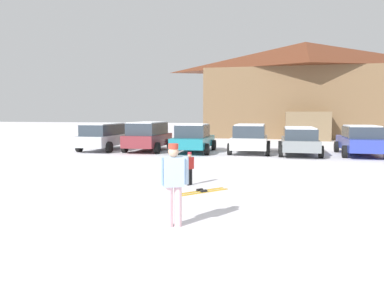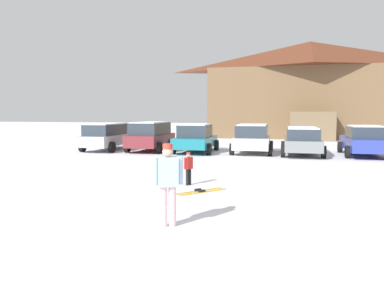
% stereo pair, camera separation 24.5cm
% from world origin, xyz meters
% --- Properties ---
extents(ground, '(160.00, 160.00, 0.00)m').
position_xyz_m(ground, '(0.00, 0.00, 0.00)').
color(ground, silver).
extents(ski_lodge, '(18.89, 9.38, 8.93)m').
position_xyz_m(ski_lodge, '(4.12, 31.54, 4.53)').
color(ski_lodge, brown).
rests_on(ski_lodge, ground).
extents(parked_silver_wagon, '(2.20, 4.54, 1.65)m').
position_xyz_m(parked_silver_wagon, '(-8.48, 15.53, 0.89)').
color(parked_silver_wagon, '#B5BDC4').
rests_on(parked_silver_wagon, ground).
extents(parked_maroon_van, '(2.23, 4.10, 1.75)m').
position_xyz_m(parked_maroon_van, '(-5.67, 15.67, 0.94)').
color(parked_maroon_van, maroon).
rests_on(parked_maroon_van, ground).
extents(parked_teal_hatchback, '(2.35, 4.41, 1.65)m').
position_xyz_m(parked_teal_hatchback, '(-2.86, 15.62, 0.83)').
color(parked_teal_hatchback, teal).
rests_on(parked_teal_hatchback, ground).
extents(parked_white_suv, '(2.34, 4.07, 1.65)m').
position_xyz_m(parked_white_suv, '(0.38, 15.93, 0.89)').
color(parked_white_suv, white).
rests_on(parked_white_suv, ground).
extents(parked_grey_wagon, '(2.26, 4.59, 1.51)m').
position_xyz_m(parked_grey_wagon, '(3.08, 15.71, 0.83)').
color(parked_grey_wagon, gray).
rests_on(parked_grey_wagon, ground).
extents(parked_blue_hatchback, '(2.25, 4.59, 1.63)m').
position_xyz_m(parked_blue_hatchback, '(6.27, 16.11, 0.83)').
color(parked_blue_hatchback, '#2E3EA6').
rests_on(parked_blue_hatchback, ground).
extents(skier_child_in_red_jacket, '(0.25, 0.35, 1.05)m').
position_xyz_m(skier_child_in_red_jacket, '(-0.65, 5.86, 0.59)').
color(skier_child_in_red_jacket, black).
rests_on(skier_child_in_red_jacket, ground).
extents(skier_adult_in_blue_parka, '(0.57, 0.39, 1.67)m').
position_xyz_m(skier_adult_in_blue_parka, '(0.09, 1.56, 0.94)').
color(skier_adult_in_blue_parka, beige).
rests_on(skier_adult_in_blue_parka, ground).
extents(pair_of_skis, '(1.30, 1.41, 0.08)m').
position_xyz_m(pair_of_skis, '(-0.03, 4.94, 0.02)').
color(pair_of_skis, gold).
rests_on(pair_of_skis, ground).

